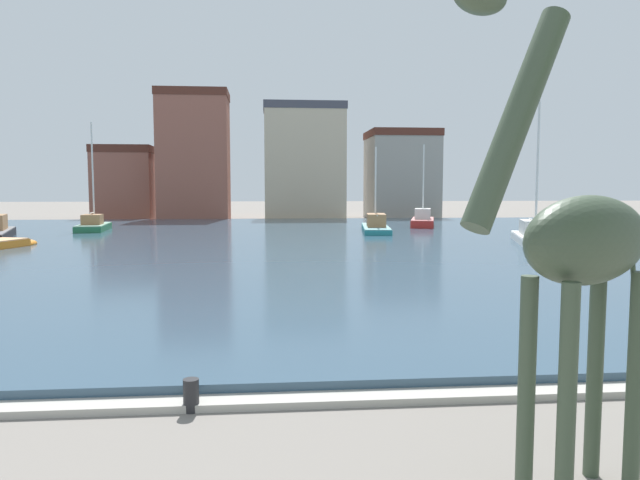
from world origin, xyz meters
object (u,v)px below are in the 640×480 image
(giraffe_statue, at_px, (579,251))
(mooring_bollard, at_px, (191,395))
(sailboat_red, at_px, (423,222))
(sailboat_green, at_px, (95,227))
(sailboat_teal, at_px, (375,228))
(sailboat_white, at_px, (535,240))

(giraffe_statue, height_order, mooring_bollard, giraffe_statue)
(giraffe_statue, xyz_separation_m, sailboat_red, (9.67, 41.91, -2.14))
(giraffe_statue, xyz_separation_m, sailboat_green, (-15.92, 39.04, -2.21))
(sailboat_green, xyz_separation_m, sailboat_teal, (20.56, -2.75, -0.01))
(sailboat_teal, height_order, mooring_bollard, sailboat_teal)
(sailboat_green, relative_size, sailboat_teal, 0.89)
(sailboat_green, bearing_deg, sailboat_red, 6.40)
(sailboat_white, bearing_deg, mooring_bollard, -125.46)
(sailboat_white, height_order, mooring_bollard, sailboat_white)
(giraffe_statue, relative_size, sailboat_red, 0.71)
(sailboat_teal, bearing_deg, sailboat_green, 172.37)
(mooring_bollard, bearing_deg, sailboat_green, 107.80)
(sailboat_white, distance_m, sailboat_red, 16.70)
(sailboat_white, xyz_separation_m, sailboat_red, (-1.86, 16.59, 0.06))
(sailboat_green, bearing_deg, sailboat_teal, -7.63)
(giraffe_statue, relative_size, sailboat_green, 0.65)
(sailboat_green, height_order, mooring_bollard, sailboat_green)
(sailboat_green, relative_size, sailboat_white, 0.93)
(sailboat_green, distance_m, sailboat_red, 25.75)
(sailboat_red, bearing_deg, sailboat_green, -173.60)
(sailboat_green, distance_m, sailboat_white, 30.69)
(sailboat_red, height_order, mooring_bollard, sailboat_red)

